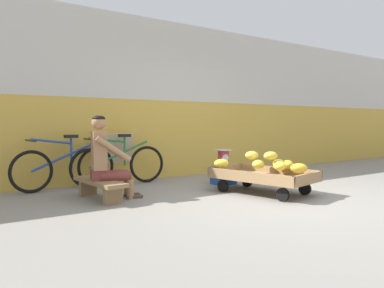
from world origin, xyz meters
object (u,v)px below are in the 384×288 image
object	(u,v)px
plastic_crate	(223,175)
bicycle_near_left	(65,167)
low_bench	(100,185)
vendor_seated	(106,158)
weighing_scale	(224,158)
bicycle_far_left	(119,164)
sign_board	(112,158)
banana_cart	(263,177)

from	to	relation	value
plastic_crate	bicycle_near_left	size ratio (longest dim) A/B	0.22
low_bench	vendor_seated	world-z (taller)	vendor_seated
bicycle_near_left	plastic_crate	bearing A→B (deg)	-22.81
weighing_scale	plastic_crate	bearing A→B (deg)	90.00
bicycle_far_left	sign_board	bearing A→B (deg)	88.74
bicycle_near_left	sign_board	bearing A→B (deg)	14.45
bicycle_near_left	sign_board	xyz separation A→B (m)	(0.87, 0.22, 0.08)
plastic_crate	sign_board	size ratio (longest dim) A/B	0.42
banana_cart	weighing_scale	size ratio (longest dim) A/B	5.30
low_bench	sign_board	size ratio (longest dim) A/B	1.30
weighing_scale	bicycle_far_left	size ratio (longest dim) A/B	0.18
vendor_seated	sign_board	size ratio (longest dim) A/B	1.32
plastic_crate	bicycle_far_left	bearing A→B (deg)	148.54
vendor_seated	bicycle_far_left	xyz separation A→B (m)	(0.61, 1.00, -0.21)
plastic_crate	vendor_seated	bearing A→B (deg)	-177.78
vendor_seated	weighing_scale	distance (m)	2.12
bicycle_far_left	banana_cart	bearing A→B (deg)	-52.23
vendor_seated	weighing_scale	bearing A→B (deg)	2.19
banana_cart	sign_board	bearing A→B (deg)	123.64
low_bench	vendor_seated	size ratio (longest dim) A/B	0.98
weighing_scale	bicycle_near_left	xyz separation A→B (m)	(-2.37, 1.00, -0.10)
banana_cart	bicycle_far_left	world-z (taller)	bicycle_far_left
bicycle_near_left	sign_board	world-z (taller)	sign_board
vendor_seated	bicycle_far_left	size ratio (longest dim) A/B	0.69
plastic_crate	weighing_scale	bearing A→B (deg)	-90.00
plastic_crate	bicycle_near_left	world-z (taller)	bicycle_near_left
banana_cart	low_bench	distance (m)	2.35
weighing_scale	bicycle_near_left	size ratio (longest dim) A/B	0.18
plastic_crate	weighing_scale	size ratio (longest dim) A/B	1.20
low_bench	vendor_seated	distance (m)	0.38
bicycle_far_left	sign_board	xyz separation A→B (m)	(0.01, 0.30, 0.08)
vendor_seated	bicycle_near_left	world-z (taller)	vendor_seated
banana_cart	bicycle_near_left	size ratio (longest dim) A/B	0.96
low_bench	vendor_seated	xyz separation A→B (m)	(0.09, -0.02, 0.37)
low_bench	weighing_scale	size ratio (longest dim) A/B	3.74
banana_cart	plastic_crate	xyz separation A→B (m)	(0.03, 0.98, -0.09)
bicycle_near_left	low_bench	bearing A→B (deg)	-80.84
vendor_seated	bicycle_near_left	bearing A→B (deg)	103.39
low_bench	bicycle_near_left	size ratio (longest dim) A/B	0.68
plastic_crate	sign_board	bearing A→B (deg)	140.78
plastic_crate	weighing_scale	xyz separation A→B (m)	(-0.00, -0.00, 0.30)
sign_board	banana_cart	bearing A→B (deg)	-56.36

